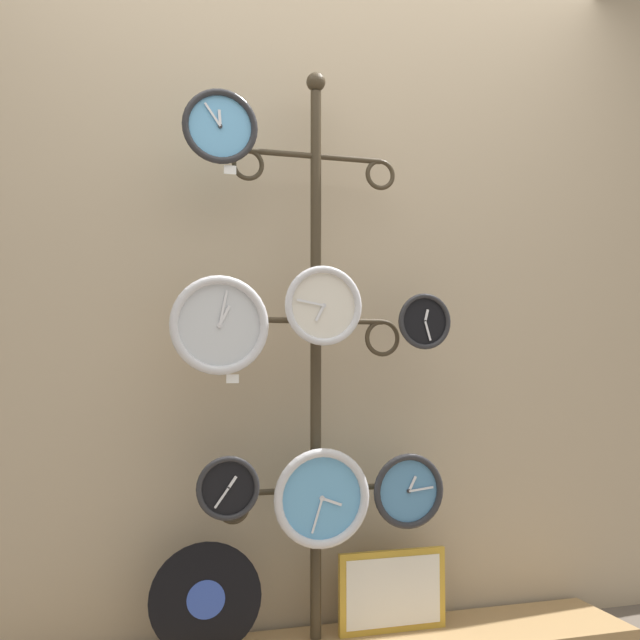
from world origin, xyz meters
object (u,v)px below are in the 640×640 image
(clock_middle_right, at_px, (424,321))
(clock_bottom_left, at_px, (228,488))
(display_stand, at_px, (316,451))
(picture_frame, at_px, (393,591))
(vinyl_record, at_px, (206,599))
(clock_middle_center, at_px, (323,306))
(clock_bottom_right, at_px, (408,491))
(clock_bottom_center, at_px, (322,498))
(clock_middle_left, at_px, (219,325))
(clock_top_left, at_px, (220,127))

(clock_middle_right, bearing_deg, clock_bottom_left, -179.52)
(display_stand, relative_size, picture_frame, 5.15)
(vinyl_record, bearing_deg, clock_middle_center, -8.49)
(display_stand, bearing_deg, picture_frame, -4.13)
(clock_middle_right, xyz_separation_m, clock_bottom_right, (-0.06, 0.00, -0.58))
(display_stand, height_order, clock_bottom_left, display_stand)
(clock_bottom_right, bearing_deg, clock_bottom_center, -177.72)
(display_stand, height_order, vinyl_record, display_stand)
(display_stand, relative_size, clock_middle_left, 6.26)
(clock_bottom_left, bearing_deg, clock_middle_left, 174.09)
(display_stand, xyz_separation_m, clock_bottom_left, (-0.31, -0.09, -0.09))
(display_stand, height_order, clock_middle_right, display_stand)
(clock_bottom_left, distance_m, clock_bottom_right, 0.62)
(vinyl_record, xyz_separation_m, picture_frame, (0.65, 0.04, -0.04))
(clock_top_left, height_order, clock_middle_left, clock_top_left)
(display_stand, bearing_deg, clock_middle_right, -12.43)
(picture_frame, bearing_deg, clock_bottom_right, -59.57)
(clock_middle_center, xyz_separation_m, clock_bottom_left, (-0.31, 0.02, -0.58))
(display_stand, bearing_deg, clock_bottom_center, -94.07)
(display_stand, bearing_deg, clock_top_left, -165.63)
(display_stand, relative_size, clock_bottom_right, 7.84)
(clock_bottom_left, height_order, vinyl_record, clock_bottom_left)
(clock_middle_center, bearing_deg, display_stand, 86.27)
(clock_middle_left, height_order, clock_bottom_left, clock_middle_left)
(display_stand, xyz_separation_m, clock_middle_center, (-0.01, -0.11, 0.49))
(clock_bottom_center, distance_m, picture_frame, 0.44)
(clock_bottom_left, height_order, clock_bottom_right, clock_bottom_left)
(clock_middle_center, height_order, clock_middle_right, clock_middle_center)
(clock_middle_center, height_order, clock_bottom_right, clock_middle_center)
(clock_middle_right, bearing_deg, clock_bottom_center, -178.60)
(clock_bottom_center, bearing_deg, clock_middle_center, -92.21)
(clock_top_left, distance_m, clock_middle_left, 0.64)
(clock_bottom_center, relative_size, picture_frame, 0.84)
(clock_top_left, xyz_separation_m, vinyl_record, (-0.03, 0.03, -1.50))
(clock_middle_center, xyz_separation_m, vinyl_record, (-0.37, 0.06, -0.93))
(clock_middle_center, bearing_deg, picture_frame, 18.08)
(clock_top_left, xyz_separation_m, clock_bottom_left, (0.03, 0.00, -1.15))
(clock_middle_left, relative_size, vinyl_record, 0.89)
(clock_bottom_right, bearing_deg, clock_middle_left, -179.48)
(display_stand, relative_size, vinyl_record, 5.57)
(clock_middle_center, relative_size, vinyl_record, 0.74)
(clock_middle_center, distance_m, clock_middle_right, 0.38)
(clock_middle_right, distance_m, clock_bottom_right, 0.58)
(clock_middle_left, height_order, clock_middle_center, clock_middle_center)
(clock_top_left, bearing_deg, clock_bottom_left, 4.72)
(clock_top_left, distance_m, vinyl_record, 1.50)
(clock_bottom_left, bearing_deg, picture_frame, 6.53)
(clock_top_left, height_order, clock_middle_right, clock_top_left)
(clock_top_left, xyz_separation_m, clock_middle_center, (0.34, -0.02, -0.57))
(clock_middle_center, distance_m, clock_bottom_center, 0.63)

